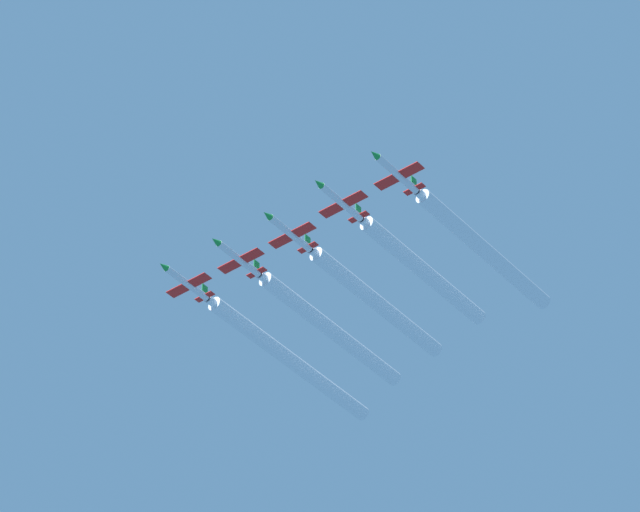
{
  "coord_description": "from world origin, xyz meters",
  "views": [
    {
      "loc": [
        -160.09,
        194.54,
        1.46
      ],
      "look_at": [
        0.23,
        -8.27,
        213.06
      ],
      "focal_mm": 113.24,
      "sensor_mm": 36.0,
      "label": 1
    }
  ],
  "objects_px": {
    "jet_far_left": "(396,173)",
    "jet_center": "(289,232)",
    "jet_inner_right": "(238,258)",
    "jet_inner_left": "(340,201)",
    "jet_far_right": "(186,282)"
  },
  "relations": [
    {
      "from": "jet_inner_left",
      "to": "jet_inner_right",
      "type": "xyz_separation_m",
      "value": [
        21.91,
        -0.49,
        -0.35
      ]
    },
    {
      "from": "jet_inner_right",
      "to": "jet_far_left",
      "type": "bearing_deg",
      "value": 179.59
    },
    {
      "from": "jet_inner_right",
      "to": "jet_far_right",
      "type": "height_order",
      "value": "jet_far_right"
    },
    {
      "from": "jet_center",
      "to": "jet_inner_right",
      "type": "relative_size",
      "value": 1.0
    },
    {
      "from": "jet_far_left",
      "to": "jet_far_right",
      "type": "height_order",
      "value": "jet_far_left"
    },
    {
      "from": "jet_center",
      "to": "jet_far_right",
      "type": "xyz_separation_m",
      "value": [
        22.1,
        0.45,
        0.16
      ]
    },
    {
      "from": "jet_far_right",
      "to": "jet_center",
      "type": "bearing_deg",
      "value": -178.83
    },
    {
      "from": "jet_far_right",
      "to": "jet_inner_left",
      "type": "bearing_deg",
      "value": 179.35
    },
    {
      "from": "jet_center",
      "to": "jet_far_right",
      "type": "relative_size",
      "value": 1.0
    },
    {
      "from": "jet_far_left",
      "to": "jet_center",
      "type": "bearing_deg",
      "value": -1.49
    },
    {
      "from": "jet_inner_left",
      "to": "jet_inner_right",
      "type": "height_order",
      "value": "jet_inner_left"
    },
    {
      "from": "jet_inner_left",
      "to": "jet_inner_right",
      "type": "distance_m",
      "value": 21.92
    },
    {
      "from": "jet_center",
      "to": "jet_far_right",
      "type": "bearing_deg",
      "value": 1.17
    },
    {
      "from": "jet_inner_left",
      "to": "jet_far_left",
      "type": "bearing_deg",
      "value": -178.69
    },
    {
      "from": "jet_center",
      "to": "jet_far_left",
      "type": "bearing_deg",
      "value": 178.51
    }
  ]
}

